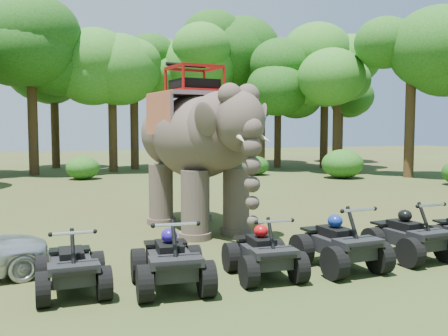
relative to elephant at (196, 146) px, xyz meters
The scene contains 21 objects.
ground 3.74m from the elephant, 84.95° to the right, with size 110.00×110.00×0.00m, color #47381E.
elephant is the anchor object (origin of this frame).
atv_0 6.29m from the elephant, 128.38° to the right, with size 1.22×1.68×1.24m, color black, non-canonical shape.
atv_1 5.74m from the elephant, 111.80° to the right, with size 1.33×1.82×1.35m, color black, non-canonical shape.
atv_2 5.30m from the elephant, 91.54° to the right, with size 1.24×1.70×1.26m, color black, non-canonical shape.
atv_3 5.53m from the elephant, 72.31° to the right, with size 1.36×1.87×1.38m, color black, non-canonical shape.
atv_4 6.25m from the elephant, 53.77° to the right, with size 1.32×1.81×1.34m, color black, non-canonical shape.
tree_0 20.25m from the elephant, 89.28° to the left, with size 6.36×6.36×9.08m, color #195114, non-canonical shape.
tree_1 20.98m from the elephant, 74.93° to the left, with size 6.40×6.40×9.14m, color #195114, non-canonical shape.
tree_2 20.79m from the elephant, 60.60° to the left, with size 5.86×5.86×8.37m, color #195114, non-canonical shape.
tree_3 20.84m from the elephant, 46.40° to the left, with size 5.33×5.33×7.62m, color #195114, non-canonical shape.
tree_4 19.28m from the elephant, 32.10° to the left, with size 6.61×6.61×9.44m, color #195114, non-canonical shape.
tree_25 20.07m from the elephant, 103.73° to the left, with size 6.96×6.96×9.94m, color #195114, non-canonical shape.
tree_26 24.86m from the elephant, 97.67° to the left, with size 6.46×6.46×9.23m, color #195114, non-canonical shape.
tree_27 30.27m from the elephant, 49.30° to the left, with size 5.49×5.49×7.85m, color #195114, non-canonical shape.
tree_30 23.10m from the elephant, 67.95° to the left, with size 7.32×7.32×10.46m, color #195114, non-canonical shape.
tree_31 26.13m from the elephant, 74.51° to the left, with size 6.78×6.78×9.68m, color #195114, non-canonical shape.
tree_32 23.07m from the elephant, 58.08° to the left, with size 4.94×4.94×7.06m, color #195114, non-canonical shape.
tree_33 21.68m from the elephant, 84.87° to the left, with size 6.53×6.53×9.33m, color #195114, non-canonical shape.
tree_34 23.36m from the elephant, 49.76° to the left, with size 6.35×6.35×9.08m, color #195114, non-canonical shape.
tree_35 25.31m from the elephant, 63.31° to the left, with size 7.69×7.69×10.98m, color #195114, non-canonical shape.
Camera 1 is at (-4.42, -10.96, 2.95)m, focal length 40.00 mm.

